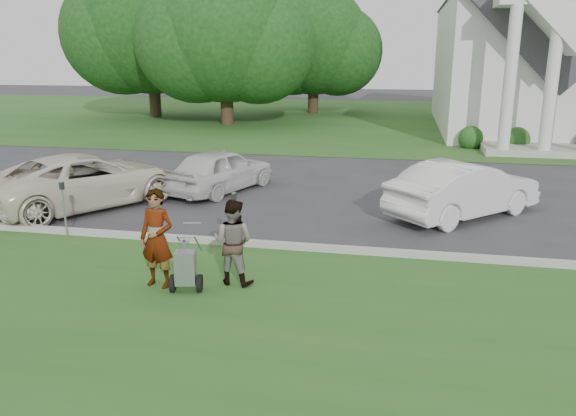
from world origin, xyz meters
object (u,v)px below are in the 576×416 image
(person_left, at_px, (157,239))
(person_right, at_px, (233,243))
(tree_far, at_px, (150,29))
(striping_cart, at_px, (186,269))
(car_b, at_px, (221,170))
(car_d, at_px, (464,189))
(church, at_px, (532,19))
(parking_meter_near, at_px, (234,216))
(car_a, at_px, (86,180))
(parking_meter_far, at_px, (64,203))
(tree_back, at_px, (314,45))
(tree_left, at_px, (225,37))

(person_left, relative_size, person_right, 1.13)
(tree_far, height_order, striping_cart, tree_far)
(person_right, height_order, car_b, person_right)
(striping_cart, relative_size, car_b, 0.29)
(person_right, distance_m, car_d, 7.15)
(striping_cart, bearing_deg, church, 56.07)
(tree_far, xyz_separation_m, person_right, (13.50, -26.49, -4.89))
(person_left, xyz_separation_m, parking_meter_near, (0.90, 1.82, -0.03))
(striping_cart, distance_m, car_a, 7.00)
(parking_meter_far, distance_m, car_a, 2.87)
(tree_far, distance_m, parking_meter_near, 28.70)
(tree_back, relative_size, parking_meter_far, 7.12)
(tree_back, distance_m, car_b, 24.92)
(striping_cart, bearing_deg, tree_back, 83.17)
(tree_far, distance_m, car_a, 23.90)
(car_a, relative_size, car_d, 1.21)
(tree_far, relative_size, tree_back, 1.21)
(tree_left, height_order, striping_cart, tree_left)
(person_left, height_order, person_right, person_left)
(tree_left, xyz_separation_m, person_right, (7.50, -23.49, -4.31))
(tree_left, xyz_separation_m, car_a, (1.90, -19.01, -4.37))
(tree_far, height_order, car_d, tree_far)
(person_left, distance_m, parking_meter_near, 2.03)
(tree_left, distance_m, person_right, 25.03)
(striping_cart, distance_m, car_b, 7.66)
(car_b, bearing_deg, person_right, 129.92)
(parking_meter_far, bearing_deg, person_right, -21.45)
(tree_far, height_order, parking_meter_near, tree_far)
(parking_meter_near, height_order, car_b, parking_meter_near)
(tree_left, relative_size, car_b, 2.67)
(person_right, bearing_deg, car_d, -121.88)
(person_right, bearing_deg, tree_far, -54.98)
(parking_meter_near, bearing_deg, tree_left, 107.84)
(parking_meter_far, relative_size, car_a, 0.25)
(person_left, bearing_deg, parking_meter_far, 154.99)
(person_right, xyz_separation_m, car_b, (-2.50, 6.91, -0.12))
(church, xyz_separation_m, striping_cart, (-10.23, -25.15, -5.50))
(tree_back, distance_m, person_left, 32.19)
(striping_cart, relative_size, person_left, 0.64)
(striping_cart, height_order, car_b, car_b)
(person_right, bearing_deg, tree_back, -75.65)
(person_left, height_order, car_a, person_left)
(car_a, bearing_deg, car_d, -141.18)
(car_a, bearing_deg, parking_meter_far, 144.07)
(tree_left, bearing_deg, car_a, -84.29)
(tree_back, bearing_deg, person_right, -83.66)
(striping_cart, height_order, person_right, person_right)
(person_right, relative_size, car_d, 0.36)
(car_b, bearing_deg, car_a, 58.20)
(car_a, bearing_deg, striping_cart, 167.36)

